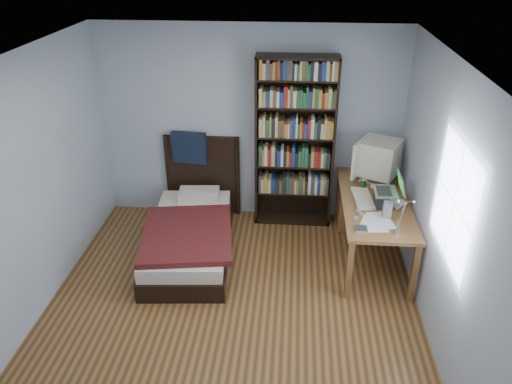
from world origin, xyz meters
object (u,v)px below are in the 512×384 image
(laptop, at_px, (387,195))
(bed, at_px, (191,230))
(crt_monitor, at_px, (377,158))
(desk_lamp, at_px, (398,209))
(bookshelf, at_px, (295,144))
(keyboard, at_px, (363,198))
(soda_can, at_px, (363,184))
(speaker, at_px, (388,210))
(desk, at_px, (367,203))

(laptop, bearing_deg, bed, 179.21)
(crt_monitor, relative_size, bed, 0.31)
(desk_lamp, relative_size, bookshelf, 0.28)
(keyboard, height_order, soda_can, soda_can)
(speaker, xyz_separation_m, bed, (-2.19, 0.32, -0.56))
(desk_lamp, bearing_deg, speaker, 85.04)
(laptop, bearing_deg, speaker, -96.33)
(soda_can, height_order, bookshelf, bookshelf)
(laptop, bearing_deg, keyboard, 160.71)
(soda_can, bearing_deg, desk, 62.64)
(laptop, xyz_separation_m, soda_can, (-0.21, 0.36, -0.05))
(desk_lamp, distance_m, speaker, 0.78)
(soda_can, relative_size, bed, 0.06)
(speaker, bearing_deg, desk_lamp, -85.21)
(crt_monitor, bearing_deg, desk, -165.17)
(desk_lamp, xyz_separation_m, bookshelf, (-0.94, 1.79, -0.12))
(laptop, distance_m, keyboard, 0.27)
(crt_monitor, height_order, speaker, crt_monitor)
(desk, bearing_deg, keyboard, -106.25)
(desk, xyz_separation_m, bookshelf, (-0.93, 0.25, 0.67))
(crt_monitor, xyz_separation_m, speaker, (0.02, -0.88, -0.21))
(crt_monitor, height_order, bed, crt_monitor)
(laptop, height_order, speaker, laptop)
(soda_can, xyz_separation_m, bookshelf, (-0.82, 0.47, 0.30))
(bookshelf, bearing_deg, bed, -146.43)
(desk_lamp, height_order, soda_can, desk_lamp)
(soda_can, bearing_deg, keyboard, -96.39)
(desk, relative_size, soda_can, 14.49)
(keyboard, relative_size, bookshelf, 0.23)
(desk_lamp, bearing_deg, crt_monitor, 88.45)
(crt_monitor, height_order, keyboard, crt_monitor)
(desk_lamp, xyz_separation_m, keyboard, (-0.15, 1.05, -0.46))
(keyboard, bearing_deg, desk, 69.60)
(keyboard, distance_m, speaker, 0.44)
(crt_monitor, relative_size, soda_can, 5.24)
(laptop, height_order, bookshelf, bookshelf)
(crt_monitor, distance_m, desk_lamp, 1.56)
(bookshelf, bearing_deg, desk, -15.13)
(bed, bearing_deg, crt_monitor, 14.35)
(bookshelf, bearing_deg, desk_lamp, -62.37)
(desk_lamp, bearing_deg, laptop, 84.63)
(bookshelf, relative_size, bed, 1.06)
(laptop, xyz_separation_m, speaker, (-0.03, -0.29, -0.02))
(desk, height_order, soda_can, soda_can)
(desk, bearing_deg, speaker, -85.49)
(bookshelf, bearing_deg, soda_can, -29.80)
(soda_can, height_order, bed, bed)
(laptop, distance_m, bookshelf, 1.34)
(laptop, height_order, soda_can, laptop)
(desk, bearing_deg, bed, -165.66)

